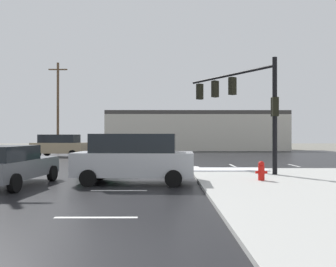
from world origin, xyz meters
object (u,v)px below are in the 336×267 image
sedan_green (108,156)px  suv_silver (134,157)px  traffic_signal_mast (241,97)px  sedan_grey (11,165)px  suv_tan (59,145)px  fire_hydrant (261,171)px  utility_pole_distant (58,105)px  sedan_navy (140,148)px

sedan_green → suv_silver: 5.56m
traffic_signal_mast → sedan_grey: (-9.95, -4.80, -3.18)m
traffic_signal_mast → sedan_grey: 11.49m
sedan_green → sedan_grey: size_ratio=1.00×
traffic_signal_mast → sedan_grey: traffic_signal_mast is taller
suv_tan → sedan_green: bearing=124.0°
fire_hydrant → sedan_grey: size_ratio=0.17×
utility_pole_distant → fire_hydrant: bearing=-57.8°
fire_hydrant → sedan_navy: 16.95m
utility_pole_distant → traffic_signal_mast: bearing=-53.3°
sedan_navy → utility_pole_distant: bearing=-138.1°
sedan_navy → suv_silver: bearing=1.0°
sedan_green → utility_pole_distant: utility_pole_distant is taller
sedan_navy → utility_pole_distant: (-10.46, 10.64, 4.64)m
suv_silver → utility_pole_distant: (-11.43, 26.44, 4.40)m
utility_pole_distant → sedan_grey: bearing=-76.0°
traffic_signal_mast → sedan_green: size_ratio=1.20×
sedan_navy → fire_hydrant: bearing=18.9°
fire_hydrant → suv_silver: size_ratio=0.16×
suv_silver → suv_tan: 19.46m
traffic_signal_mast → suv_tan: size_ratio=1.12×
suv_tan → sedan_navy: size_ratio=1.08×
traffic_signal_mast → sedan_navy: (-6.26, 11.79, -3.18)m
suv_silver → sedan_grey: bearing=12.4°
sedan_navy → utility_pole_distant: size_ratio=0.44×
sedan_grey → suv_tan: bearing=17.1°
suv_silver → utility_pole_distant: bearing=-63.8°
traffic_signal_mast → sedan_green: traffic_signal_mast is taller
suv_silver → sedan_navy: (-0.97, 15.79, -0.24)m
traffic_signal_mast → suv_tan: 19.51m
utility_pole_distant → suv_silver: bearing=-66.6°
sedan_green → sedan_grey: (-2.70, -5.99, 0.00)m
suv_tan → sedan_navy: bearing=173.2°
fire_hydrant → utility_pole_distant: (-16.65, 26.41, 4.95)m
sedan_grey → suv_tan: (-3.82, 18.30, 0.24)m
sedan_green → suv_silver: (1.96, -5.20, 0.24)m
traffic_signal_mast → utility_pole_distant: utility_pole_distant is taller
traffic_signal_mast → sedan_green: 8.00m
suv_tan → sedan_navy: suv_tan is taller
suv_tan → utility_pole_distant: bearing=-65.6°
traffic_signal_mast → suv_silver: bearing=94.7°
fire_hydrant → sedan_green: bearing=144.2°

